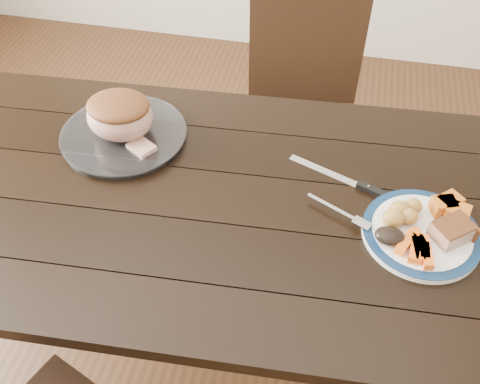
% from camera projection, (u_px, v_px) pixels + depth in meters
% --- Properties ---
extents(ground, '(4.00, 4.00, 0.00)m').
position_uv_depth(ground, '(220.00, 338.00, 1.92)').
color(ground, '#472B16').
rests_on(ground, ground).
extents(dining_table, '(1.65, 1.00, 0.75)m').
position_uv_depth(dining_table, '(213.00, 219.00, 1.45)').
color(dining_table, black).
rests_on(dining_table, ground).
extents(chair_far, '(0.48, 0.49, 0.93)m').
position_uv_depth(chair_far, '(303.00, 105.00, 2.02)').
color(chair_far, black).
rests_on(chair_far, ground).
extents(dinner_plate, '(0.28, 0.28, 0.02)m').
position_uv_depth(dinner_plate, '(421.00, 234.00, 1.28)').
color(dinner_plate, white).
rests_on(dinner_plate, dining_table).
extents(plate_rim, '(0.28, 0.28, 0.02)m').
position_uv_depth(plate_rim, '(422.00, 232.00, 1.28)').
color(plate_rim, '#0D2645').
rests_on(plate_rim, dinner_plate).
extents(serving_platter, '(0.35, 0.35, 0.02)m').
position_uv_depth(serving_platter, '(124.00, 136.00, 1.53)').
color(serving_platter, white).
rests_on(serving_platter, dining_table).
extents(pork_slice, '(0.11, 0.11, 0.04)m').
position_uv_depth(pork_slice, '(452.00, 231.00, 1.25)').
color(pork_slice, tan).
rests_on(pork_slice, dinner_plate).
extents(roasted_potatoes, '(0.10, 0.10, 0.04)m').
position_uv_depth(roasted_potatoes, '(402.00, 212.00, 1.29)').
color(roasted_potatoes, gold).
rests_on(roasted_potatoes, dinner_plate).
extents(carrot_batons, '(0.09, 0.11, 0.02)m').
position_uv_depth(carrot_batons, '(418.00, 248.00, 1.23)').
color(carrot_batons, orange).
rests_on(carrot_batons, dinner_plate).
extents(pumpkin_wedges, '(0.10, 0.09, 0.04)m').
position_uv_depth(pumpkin_wedges, '(450.00, 207.00, 1.30)').
color(pumpkin_wedges, orange).
rests_on(pumpkin_wedges, dinner_plate).
extents(dark_mushroom, '(0.07, 0.05, 0.03)m').
position_uv_depth(dark_mushroom, '(390.00, 236.00, 1.24)').
color(dark_mushroom, black).
rests_on(dark_mushroom, dinner_plate).
extents(fork, '(0.17, 0.09, 0.00)m').
position_uv_depth(fork, '(343.00, 214.00, 1.31)').
color(fork, silver).
rests_on(fork, dinner_plate).
extents(roast_joint, '(0.19, 0.16, 0.12)m').
position_uv_depth(roast_joint, '(120.00, 117.00, 1.48)').
color(roast_joint, tan).
rests_on(roast_joint, serving_platter).
extents(cut_slice, '(0.09, 0.08, 0.02)m').
position_uv_depth(cut_slice, '(142.00, 148.00, 1.47)').
color(cut_slice, tan).
rests_on(cut_slice, serving_platter).
extents(carving_knife, '(0.31, 0.14, 0.01)m').
position_uv_depth(carving_knife, '(364.00, 187.00, 1.40)').
color(carving_knife, silver).
rests_on(carving_knife, dining_table).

